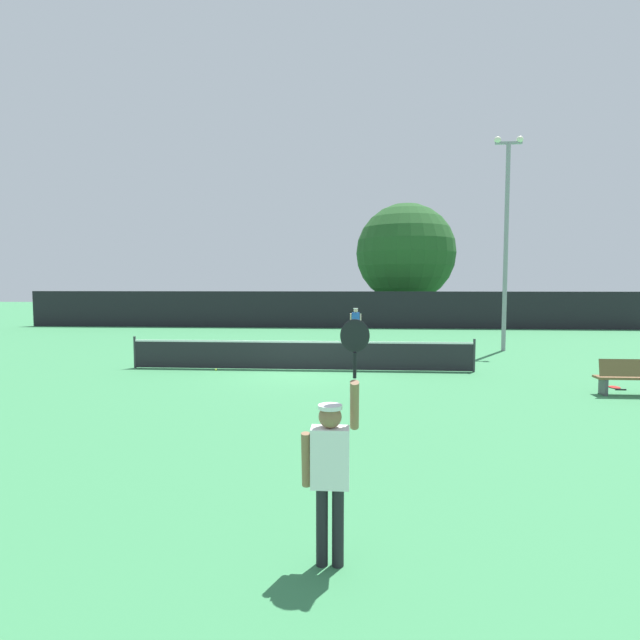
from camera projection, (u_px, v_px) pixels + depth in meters
The scene contains 13 objects.
ground_plane at pixel (300, 370), 16.53m from camera, with size 120.00×120.00×0.00m, color #387F4C.
tennis_net at pixel (300, 354), 16.49m from camera, with size 11.34×0.08×1.07m.
perimeter_fence at pixel (327, 310), 32.34m from camera, with size 39.79×0.12×2.37m, color black.
player_serving at pixel (331, 459), 4.97m from camera, with size 0.67×0.39×2.48m.
player_receiving at pixel (356, 321), 25.45m from camera, with size 0.57×0.24×1.61m.
tennis_ball at pixel (216, 370), 16.36m from camera, with size 0.07×0.07×0.07m, color #CCE033.
spare_racket at pixel (615, 387), 13.63m from camera, with size 0.28×0.52×0.04m.
courtside_bench at pixel (633, 377), 12.67m from camera, with size 1.80×0.44×0.95m.
light_pole at pixel (506, 231), 20.94m from camera, with size 1.18×0.28×8.94m.
large_tree at pixel (406, 253), 37.49m from camera, with size 7.39×7.39×8.86m.
parked_car_near at pixel (230, 311), 37.94m from camera, with size 2.04×4.26×1.69m.
parked_car_mid at pixel (288, 310), 39.76m from camera, with size 2.25×4.35×1.69m.
parked_car_far at pixel (362, 310), 39.94m from camera, with size 2.09×4.28×1.69m.
Camera 1 is at (1.80, -16.28, 2.83)m, focal length 28.08 mm.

